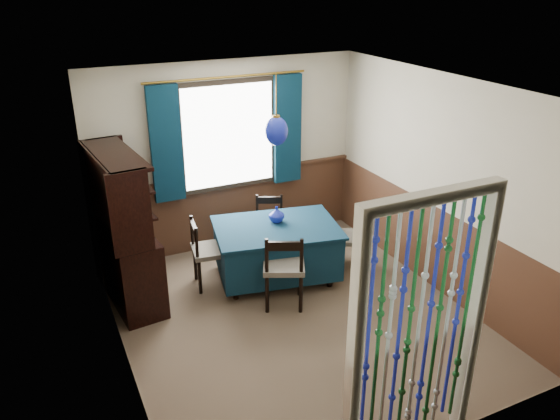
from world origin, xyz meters
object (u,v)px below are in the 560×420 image
chair_right (347,238)px  bowl_shelf (130,209)px  chair_far (269,225)px  pendant_lamp (276,131)px  dining_table (277,248)px  sideboard (125,250)px  chair_left (207,251)px  vase_sideboard (122,211)px  chair_near (284,267)px  vase_table (277,215)px

chair_right → bowl_shelf: (-2.55, 0.21, 0.78)m
chair_far → pendant_lamp: size_ratio=1.01×
dining_table → bowl_shelf: 1.85m
chair_right → sideboard: bearing=107.5°
chair_left → vase_sideboard: bearing=-108.5°
dining_table → chair_right: (0.89, -0.17, 0.03)m
pendant_lamp → vase_sideboard: 2.00m
bowl_shelf → vase_sideboard: 0.65m
sideboard → bowl_shelf: size_ratio=8.88×
dining_table → chair_left: size_ratio=1.91×
chair_near → chair_far: 1.23m
dining_table → chair_left: (-0.81, 0.20, 0.04)m
chair_near → bowl_shelf: 1.76m
chair_right → vase_sideboard: 2.72m
chair_far → chair_right: bearing=157.1°
chair_far → vase_table: 0.61m
chair_right → vase_table: vase_table is taller
chair_left → vase_sideboard: 1.08m
chair_near → chair_right: chair_near is taller
chair_right → pendant_lamp: size_ratio=1.03×
chair_near → vase_sideboard: 1.97m
pendant_lamp → vase_sideboard: size_ratio=4.80×
chair_right → bowl_shelf: size_ratio=4.17×
dining_table → chair_far: 0.62m
chair_near → pendant_lamp: pendant_lamp is taller
chair_far → pendant_lamp: pendant_lamp is taller
chair_near → chair_far: chair_near is taller
chair_left → sideboard: bearing=-90.4°
chair_far → bowl_shelf: (-1.83, -0.56, 0.79)m
dining_table → bowl_shelf: (-1.66, 0.04, 0.81)m
chair_left → pendant_lamp: 1.64m
dining_table → pendant_lamp: bearing=-78.7°
chair_near → bowl_shelf: bearing=-177.6°
pendant_lamp → dining_table: bearing=90.0°
vase_table → vase_sideboard: bearing=163.2°
chair_right → sideboard: sideboard is taller
pendant_lamp → chair_left: bearing=165.8°
vase_table → bowl_shelf: (-1.72, -0.08, 0.43)m
chair_far → bowl_shelf: 2.07m
pendant_lamp → vase_sideboard: pendant_lamp is taller
sideboard → chair_far: bearing=1.8°
dining_table → vase_table: size_ratio=9.03×
vase_sideboard → pendant_lamp: bearing=-21.0°
pendant_lamp → bowl_shelf: size_ratio=4.07×
chair_left → chair_near: bearing=46.7°
chair_right → bowl_shelf: bowl_shelf is taller
chair_near → vase_table: 0.80m
dining_table → chair_near: 0.61m
bowl_shelf → dining_table: bearing=-1.3°
chair_near → chair_left: bearing=153.5°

